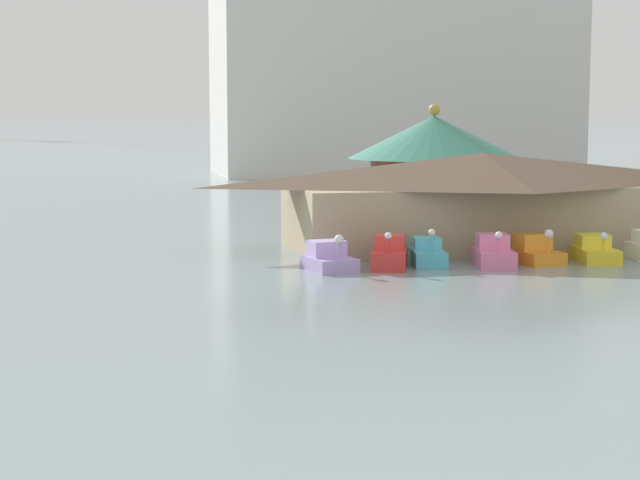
% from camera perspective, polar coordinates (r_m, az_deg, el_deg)
% --- Properties ---
extents(pedal_boat_lavender, '(2.11, 2.69, 1.59)m').
position_cam_1_polar(pedal_boat_lavender, '(43.13, 0.49, -1.02)').
color(pedal_boat_lavender, '#B299D8').
rests_on(pedal_boat_lavender, ground).
extents(pedal_boat_red, '(2.23, 3.00, 1.65)m').
position_cam_1_polar(pedal_boat_red, '(43.74, 3.83, -0.83)').
color(pedal_boat_red, red).
rests_on(pedal_boat_red, ground).
extents(pedal_boat_cyan, '(1.80, 2.89, 1.69)m').
position_cam_1_polar(pedal_boat_cyan, '(44.78, 5.93, -0.76)').
color(pedal_boat_cyan, '#4CB7CC').
rests_on(pedal_boat_cyan, ground).
extents(pedal_boat_pink, '(2.00, 2.83, 1.61)m').
position_cam_1_polar(pedal_boat_pink, '(44.88, 9.51, -0.73)').
color(pedal_boat_pink, pink).
rests_on(pedal_boat_pink, ground).
extents(pedal_boat_orange, '(1.89, 2.74, 1.58)m').
position_cam_1_polar(pedal_boat_orange, '(46.19, 11.73, -0.61)').
color(pedal_boat_orange, orange).
rests_on(pedal_boat_orange, ground).
extents(pedal_boat_yellow, '(2.01, 3.10, 1.43)m').
position_cam_1_polar(pedal_boat_yellow, '(47.18, 14.84, -0.58)').
color(pedal_boat_yellow, yellow).
rests_on(pedal_boat_yellow, ground).
extents(boathouse, '(20.10, 8.90, 4.57)m').
position_cam_1_polar(boathouse, '(51.18, 8.93, 2.32)').
color(boathouse, tan).
rests_on(boathouse, ground).
extents(green_roof_pavilion, '(10.46, 10.46, 7.03)m').
position_cam_1_polar(green_roof_pavilion, '(63.27, 6.26, 4.39)').
color(green_roof_pavilion, brown).
rests_on(green_roof_pavilion, ground).
extents(background_building_block, '(38.77, 15.85, 23.04)m').
position_cam_1_polar(background_building_block, '(113.14, 4.08, 9.54)').
color(background_building_block, silver).
rests_on(background_building_block, ground).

